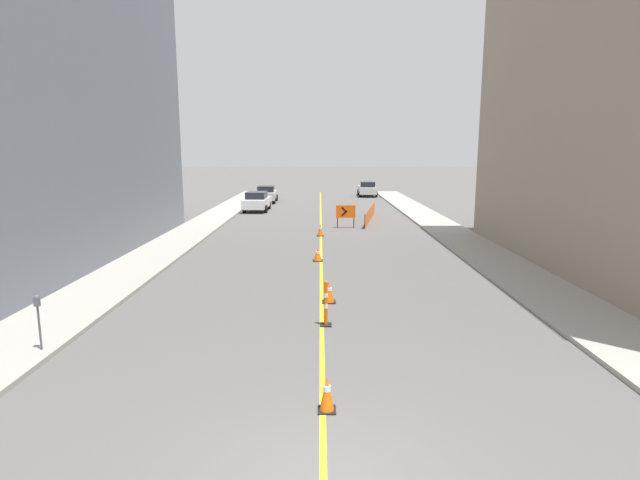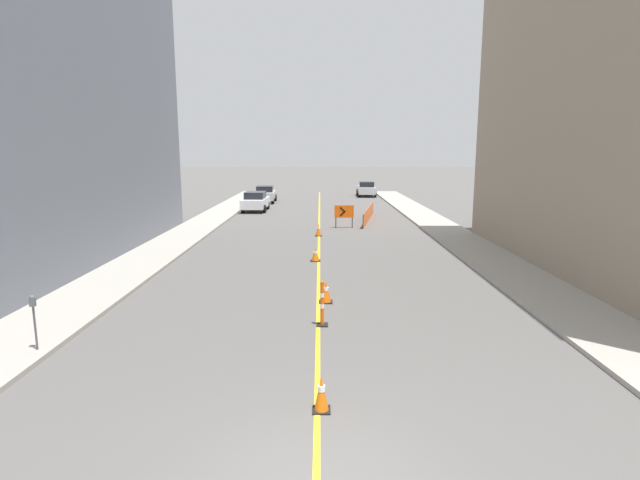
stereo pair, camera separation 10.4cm
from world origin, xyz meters
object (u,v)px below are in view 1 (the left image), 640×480
parked_car_curb_far (366,189)px  traffic_cone_fourth (319,230)px  arrow_barricade_primary (344,212)px  parking_meter_near_curb (36,312)px  traffic_cone_third (316,255)px  traffic_cone_second (328,292)px  traffic_cone_nearest (326,393)px  parked_car_curb_near (255,201)px  delineator_post_front (324,306)px  parked_car_curb_mid (265,194)px

parked_car_curb_far → traffic_cone_fourth: bearing=-99.2°
arrow_barricade_primary → parking_meter_near_curb: bearing=-116.0°
traffic_cone_third → arrow_barricade_primary: arrow_barricade_primary is taller
traffic_cone_third → parked_car_curb_far: (5.23, 32.39, 0.50)m
traffic_cone_third → arrow_barricade_primary: size_ratio=0.41×
traffic_cone_third → traffic_cone_fourth: (0.12, 6.68, 0.06)m
arrow_barricade_primary → traffic_cone_second: bearing=-98.2°
traffic_cone_second → traffic_cone_third: (-0.40, 6.19, -0.05)m
traffic_cone_fourth → arrow_barricade_primary: size_ratio=0.49×
traffic_cone_third → traffic_cone_fourth: 6.68m
traffic_cone_nearest → parked_car_curb_far: (5.00, 45.47, 0.44)m
parked_car_curb_near → parked_car_curb_far: bearing=55.2°
traffic_cone_second → delineator_post_front: (-0.13, -2.19, 0.23)m
traffic_cone_nearest → arrow_barricade_primary: (1.51, 22.81, 0.65)m
traffic_cone_third → parked_car_curb_mid: parked_car_curb_mid is taller
delineator_post_front → parked_car_curb_far: (4.97, 40.77, 0.23)m
parked_car_curb_far → parking_meter_near_curb: 44.44m
delineator_post_front → parked_car_curb_mid: (-5.30, 34.20, 0.23)m
traffic_cone_second → parked_car_curb_near: 25.61m
parked_car_curb_near → traffic_cone_fourth: bearing=-64.5°
traffic_cone_third → traffic_cone_second: bearing=-86.3°
parked_car_curb_near → traffic_cone_second: bearing=-75.3°
traffic_cone_nearest → traffic_cone_fourth: bearing=90.3°
traffic_cone_third → parked_car_curb_far: size_ratio=0.14×
traffic_cone_second → parked_car_curb_near: (-5.46, 25.02, 0.45)m
arrow_barricade_primary → parked_car_curb_mid: (-6.77, 16.09, -0.21)m
traffic_cone_second → delineator_post_front: delineator_post_front is taller
delineator_post_front → parked_car_curb_near: parked_car_curb_near is taller
traffic_cone_fourth → parked_car_curb_near: (-5.18, 12.15, 0.45)m
parked_car_curb_far → traffic_cone_nearest: bearing=-94.3°
traffic_cone_second → parked_car_curb_near: bearing=102.3°
traffic_cone_nearest → parked_car_curb_mid: size_ratio=0.17×
traffic_cone_third → parked_car_curb_near: parked_car_curb_near is taller
parked_car_curb_mid → traffic_cone_fourth: bearing=-77.0°
traffic_cone_fourth → parked_car_curb_near: size_ratio=0.16×
traffic_cone_third → parked_car_curb_mid: bearing=101.0°
parked_car_curb_near → arrow_barricade_primary: bearing=-50.8°
traffic_cone_fourth → delineator_post_front: bearing=-89.4°
traffic_cone_fourth → arrow_barricade_primary: 3.52m
parked_car_curb_near → delineator_post_front: bearing=-76.5°
traffic_cone_third → parked_car_curb_far: 32.81m
parking_meter_near_curb → traffic_cone_nearest: bearing=-21.1°
delineator_post_front → parked_car_curb_mid: size_ratio=0.30×
parked_car_curb_far → delineator_post_front: bearing=-94.9°
traffic_cone_nearest → parked_car_curb_mid: parked_car_curb_mid is taller
delineator_post_front → arrow_barricade_primary: bearing=85.3°
delineator_post_front → parking_meter_near_curb: size_ratio=0.96×
traffic_cone_third → arrow_barricade_primary: 9.92m
delineator_post_front → arrow_barricade_primary: (1.48, 18.11, 0.44)m
parked_car_curb_near → parking_meter_near_curb: size_ratio=3.20×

